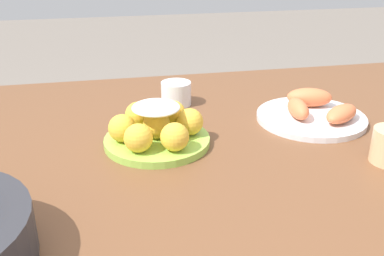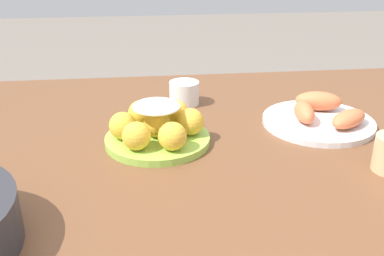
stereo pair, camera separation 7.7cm
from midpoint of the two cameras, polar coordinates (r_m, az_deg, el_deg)
The scene contains 4 objects.
dining_table at distance 1.02m, azimuth 2.17°, elevation -6.47°, with size 1.48×1.06×0.76m.
cake_plate at distance 0.98m, azimuth -6.77°, elevation -0.14°, with size 0.23×0.23×0.10m.
seafood_platter at distance 1.13m, azimuth 13.29°, elevation 1.90°, with size 0.27×0.27×0.06m.
cup_near at distance 1.20m, azimuth -3.86°, elevation 4.38°, with size 0.08×0.08×0.06m.
Camera 1 is at (0.25, 0.85, 1.19)m, focal length 42.00 mm.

